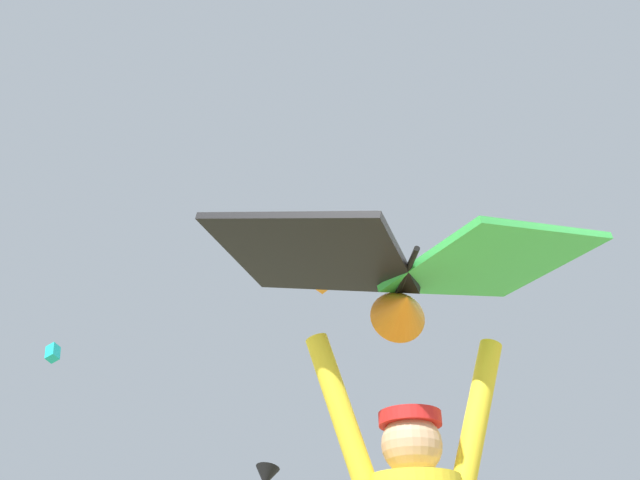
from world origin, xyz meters
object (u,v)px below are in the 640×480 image
Objects in this scene: distant_kite_black_low_left at (266,477)px; distant_kite_orange_low_right at (324,288)px; held_stunt_kite at (403,272)px; distant_kite_teal_mid_left at (53,353)px.

distant_kite_orange_low_right is (3.13, 0.68, 11.40)m from distant_kite_black_low_left.
distant_kite_orange_low_right reaches higher than distant_kite_black_low_left.
held_stunt_kite is 37.80m from distant_kite_orange_low_right.
held_stunt_kite is 1.52× the size of distant_kite_teal_mid_left.
distant_kite_teal_mid_left is at bearing 177.48° from distant_kite_black_low_left.
distant_kite_orange_low_right is at bearing 0.60° from distant_kite_teal_mid_left.
held_stunt_kite is at bearing -93.84° from distant_kite_black_low_left.
held_stunt_kite is 36.53m from distant_kite_teal_mid_left.
held_stunt_kite is 33.28m from distant_kite_black_low_left.
distant_kite_black_low_left is at bearing -2.52° from distant_kite_teal_mid_left.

